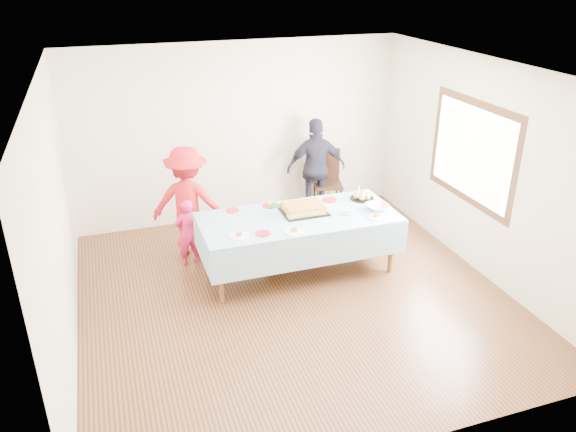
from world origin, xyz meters
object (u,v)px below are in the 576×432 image
at_px(party_table, 299,220).
at_px(birthday_cake, 304,209).
at_px(dining_chair, 327,177).
at_px(adult_left, 188,202).

xyz_separation_m(party_table, birthday_cake, (0.10, 0.10, 0.10)).
height_order(party_table, dining_chair, dining_chair).
xyz_separation_m(party_table, dining_chair, (1.11, 1.74, -0.17)).
distance_m(party_table, birthday_cake, 0.17).
relative_size(birthday_cake, dining_chair, 0.58).
distance_m(dining_chair, adult_left, 2.50).
bearing_deg(party_table, dining_chair, 57.47).
bearing_deg(adult_left, party_table, 164.19).
xyz_separation_m(birthday_cake, dining_chair, (1.00, 1.64, -0.28)).
distance_m(party_table, adult_left, 1.55).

